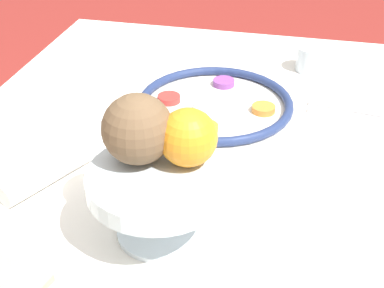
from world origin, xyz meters
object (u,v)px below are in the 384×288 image
seder_plate (215,104)px  orange_fruit (188,137)px  wine_glass (193,123)px  napkin_roll (49,172)px  cup_near (311,59)px  fruit_stand (158,187)px  coconut (138,129)px

seder_plate → orange_fruit: orange_fruit is taller
wine_glass → napkin_roll: wine_glass is taller
orange_fruit → napkin_roll: 0.31m
wine_glass → cup_near: bearing=158.5°
fruit_stand → seder_plate: bearing=178.3°
napkin_roll → cup_near: size_ratio=2.57×
napkin_roll → coconut: bearing=72.8°
coconut → cup_near: bearing=159.1°
wine_glass → orange_fruit: bearing=10.1°
coconut → orange_fruit: bearing=96.8°
seder_plate → cup_near: (-0.26, 0.20, 0.02)m
wine_glass → seder_plate: bearing=-179.6°
fruit_stand → wine_glass: bearing=175.5°
wine_glass → coconut: coconut is taller
seder_plate → napkin_roll: 0.40m
fruit_stand → napkin_roll: (-0.09, -0.23, -0.07)m
orange_fruit → napkin_roll: bearing=-100.8°
napkin_roll → cup_near: bearing=142.9°
orange_fruit → cup_near: 0.67m
fruit_stand → napkin_roll: bearing=-110.9°
wine_glass → coconut: (0.15, -0.05, 0.07)m
fruit_stand → orange_fruit: 0.09m
wine_glass → orange_fruit: size_ratio=1.64×
wine_glass → napkin_roll: (0.09, -0.24, -0.08)m
wine_glass → cup_near: wine_glass is taller
seder_plate → cup_near: bearing=142.8°
orange_fruit → coconut: bearing=-83.2°
fruit_stand → coconut: 0.09m
seder_plate → cup_near: size_ratio=4.65×
orange_fruit → cup_near: size_ratio=1.21×
seder_plate → coconut: coconut is taller
cup_near → wine_glass: bearing=-21.5°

